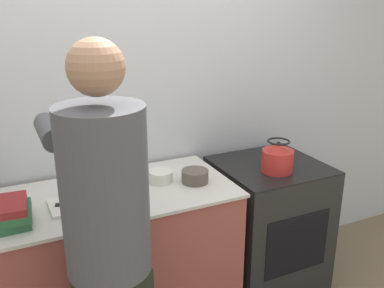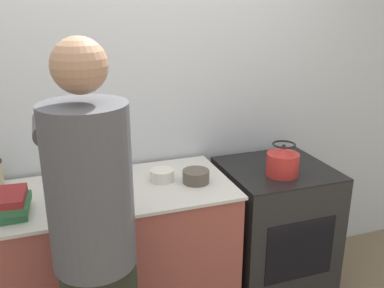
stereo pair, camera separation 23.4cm
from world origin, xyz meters
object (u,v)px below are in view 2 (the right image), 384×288
cutting_board (82,198)px  kettle (283,162)px  person (93,234)px  oven (273,231)px  knife (74,198)px  bowl_prep (162,175)px

cutting_board → kettle: kettle is taller
person → oven: bearing=24.1°
person → cutting_board: (-0.00, 0.48, -0.05)m
person → kettle: bearing=20.1°
cutting_board → knife: (-0.04, -0.01, 0.01)m
person → kettle: 1.25m
knife → kettle: bearing=12.7°
knife → bowl_prep: (0.50, 0.11, 0.01)m
person → kettle: person is taller
person → cutting_board: size_ratio=5.24×
bowl_prep → knife: bearing=-167.8°
oven → cutting_board: bearing=-177.3°
cutting_board → knife: 0.05m
kettle → oven: bearing=71.8°
cutting_board → kettle: bearing=-2.7°
oven → bowl_prep: size_ratio=6.58×
cutting_board → kettle: size_ratio=1.70×
person → cutting_board: person is taller
knife → bowl_prep: 0.52m
oven → bowl_prep: (-0.75, 0.04, 0.49)m
person → bowl_prep: size_ratio=13.01×
bowl_prep → oven: bearing=-2.9°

